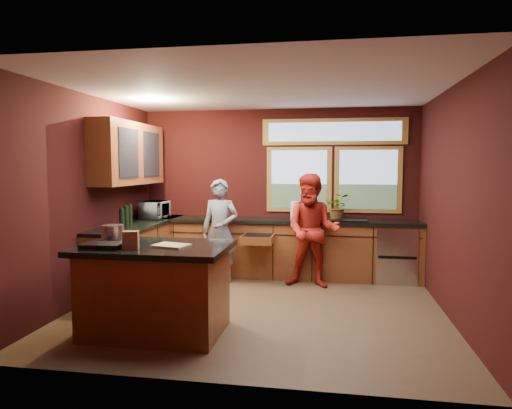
% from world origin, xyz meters
% --- Properties ---
extents(floor, '(4.50, 4.50, 0.00)m').
position_xyz_m(floor, '(0.00, 0.00, 0.00)').
color(floor, brown).
rests_on(floor, ground).
extents(room_shell, '(4.52, 4.02, 2.71)m').
position_xyz_m(room_shell, '(-0.60, 0.32, 1.80)').
color(room_shell, black).
rests_on(room_shell, ground).
extents(back_counter, '(4.50, 0.64, 0.93)m').
position_xyz_m(back_counter, '(0.20, 1.70, 0.46)').
color(back_counter, '#5F3116').
rests_on(back_counter, floor).
extents(left_counter, '(0.64, 2.30, 0.93)m').
position_xyz_m(left_counter, '(-1.95, 0.85, 0.47)').
color(left_counter, '#5F3116').
rests_on(left_counter, floor).
extents(island, '(1.55, 1.05, 0.95)m').
position_xyz_m(island, '(-0.94, -1.00, 0.48)').
color(island, '#5F3116').
rests_on(island, floor).
extents(person_grey, '(0.61, 0.44, 1.58)m').
position_xyz_m(person_grey, '(-0.79, 1.19, 0.79)').
color(person_grey, slate).
rests_on(person_grey, floor).
extents(person_red, '(0.88, 0.73, 1.66)m').
position_xyz_m(person_red, '(0.61, 1.14, 0.83)').
color(person_red, '#A11C12').
rests_on(person_red, floor).
extents(microwave, '(0.36, 0.51, 0.28)m').
position_xyz_m(microwave, '(-1.92, 1.43, 1.07)').
color(microwave, '#999999').
rests_on(microwave, left_counter).
extents(potted_plant, '(0.37, 0.32, 0.41)m').
position_xyz_m(potted_plant, '(0.98, 1.75, 1.14)').
color(potted_plant, '#999999').
rests_on(potted_plant, back_counter).
extents(paper_towel, '(0.12, 0.12, 0.28)m').
position_xyz_m(paper_towel, '(0.30, 1.70, 1.07)').
color(paper_towel, white).
rests_on(paper_towel, back_counter).
extents(cutting_board, '(0.40, 0.33, 0.02)m').
position_xyz_m(cutting_board, '(-0.74, -1.05, 0.95)').
color(cutting_board, tan).
rests_on(cutting_board, island).
extents(stock_pot, '(0.24, 0.24, 0.18)m').
position_xyz_m(stock_pot, '(-1.49, -0.85, 1.03)').
color(stock_pot, '#A8A8AD').
rests_on(stock_pot, island).
extents(paper_bag, '(0.18, 0.16, 0.18)m').
position_xyz_m(paper_bag, '(-1.09, -1.25, 1.03)').
color(paper_bag, brown).
rests_on(paper_bag, island).
extents(black_tray, '(0.42, 0.31, 0.05)m').
position_xyz_m(black_tray, '(-1.39, -1.25, 0.97)').
color(black_tray, black).
rests_on(black_tray, island).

